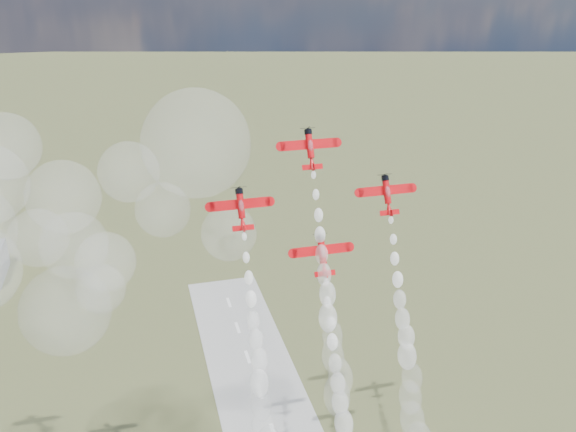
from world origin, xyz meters
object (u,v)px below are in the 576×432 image
(plane_lead, at_px, (310,148))
(plane_left, at_px, (241,208))
(plane_right, at_px, (387,194))
(plane_slot, at_px, (322,254))

(plane_lead, relative_size, plane_left, 1.00)
(plane_right, xyz_separation_m, plane_slot, (-15.79, -4.88, -9.91))
(plane_left, bearing_deg, plane_lead, 17.18)
(plane_left, distance_m, plane_slot, 19.27)
(plane_lead, distance_m, plane_left, 19.27)
(plane_lead, relative_size, plane_slot, 1.00)
(plane_lead, bearing_deg, plane_right, -17.18)
(plane_right, bearing_deg, plane_lead, 162.82)
(plane_right, height_order, plane_slot, plane_right)
(plane_left, height_order, plane_slot, plane_left)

